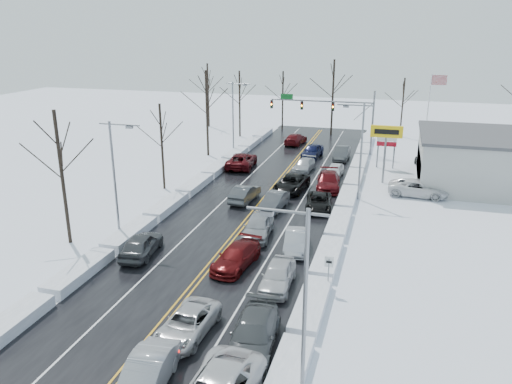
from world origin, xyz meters
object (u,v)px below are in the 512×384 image
(tires_plus_sign, at_px, (386,136))
(oncoming_car_0, at_px, (245,201))
(traffic_signal_mast, at_px, (333,110))
(flagpole, at_px, (430,108))

(tires_plus_sign, bearing_deg, oncoming_car_0, -142.08)
(traffic_signal_mast, bearing_deg, oncoming_car_0, -103.28)
(traffic_signal_mast, relative_size, oncoming_car_0, 2.88)
(flagpole, xyz_separation_m, oncoming_car_0, (-16.78, -23.44, -5.93))
(flagpole, height_order, oncoming_car_0, flagpole)
(tires_plus_sign, bearing_deg, flagpole, 71.56)
(oncoming_car_0, bearing_deg, flagpole, -121.45)
(traffic_signal_mast, bearing_deg, tires_plus_sign, -59.54)
(traffic_signal_mast, distance_m, flagpole, 11.90)
(traffic_signal_mast, bearing_deg, flagpole, 9.73)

